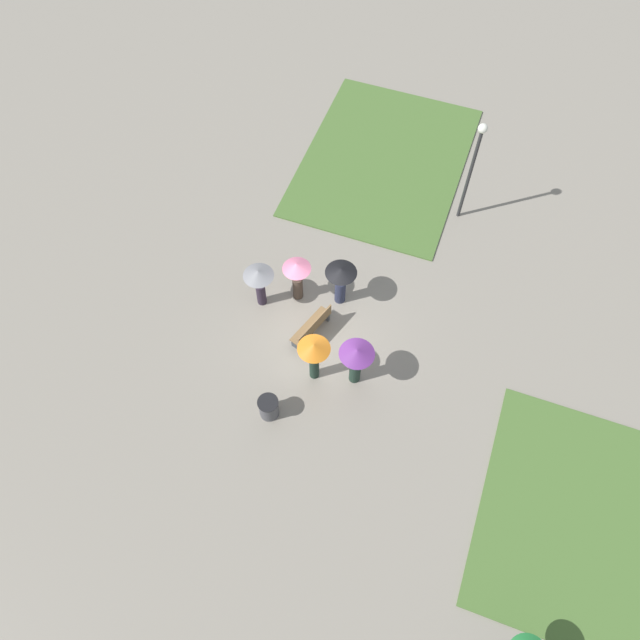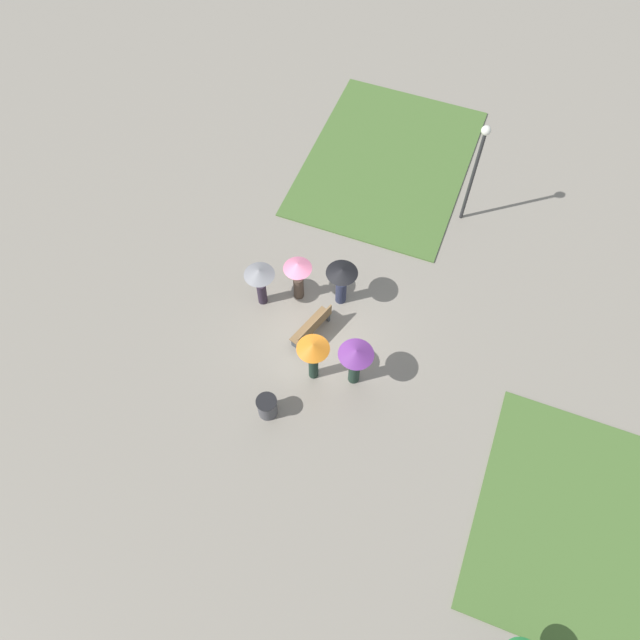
{
  "view_description": "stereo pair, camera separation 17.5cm",
  "coord_description": "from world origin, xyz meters",
  "px_view_note": "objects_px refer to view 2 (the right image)",
  "views": [
    {
      "loc": [
        9.81,
        3.63,
        17.76
      ],
      "look_at": [
        0.42,
        0.2,
        1.18
      ],
      "focal_mm": 35.0,
      "sensor_mm": 36.0,
      "label": 1
    },
    {
      "loc": [
        9.75,
        3.79,
        17.76
      ],
      "look_at": [
        0.42,
        0.2,
        1.18
      ],
      "focal_mm": 35.0,
      "sensor_mm": 36.0,
      "label": 2
    }
  ],
  "objects_px": {
    "crowd_person_pink": "(298,274)",
    "crowd_person_purple": "(356,359)",
    "crowd_person_grey": "(260,279)",
    "crowd_person_black": "(342,279)",
    "lamp_post": "(477,162)",
    "park_bench": "(312,327)",
    "trash_bin": "(267,407)",
    "crowd_person_orange": "(313,353)"
  },
  "relations": [
    {
      "from": "crowd_person_purple",
      "to": "crowd_person_black",
      "type": "height_order",
      "value": "crowd_person_purple"
    },
    {
      "from": "trash_bin",
      "to": "crowd_person_black",
      "type": "height_order",
      "value": "crowd_person_black"
    },
    {
      "from": "crowd_person_grey",
      "to": "park_bench",
      "type": "bearing_deg",
      "value": 126.43
    },
    {
      "from": "crowd_person_pink",
      "to": "trash_bin",
      "type": "bearing_deg",
      "value": 35.12
    },
    {
      "from": "park_bench",
      "to": "crowd_person_grey",
      "type": "distance_m",
      "value": 2.29
    },
    {
      "from": "crowd_person_grey",
      "to": "crowd_person_pink",
      "type": "height_order",
      "value": "crowd_person_pink"
    },
    {
      "from": "park_bench",
      "to": "trash_bin",
      "type": "relative_size",
      "value": 2.11
    },
    {
      "from": "lamp_post",
      "to": "crowd_person_purple",
      "type": "relative_size",
      "value": 2.3
    },
    {
      "from": "trash_bin",
      "to": "crowd_person_grey",
      "type": "relative_size",
      "value": 0.45
    },
    {
      "from": "trash_bin",
      "to": "crowd_person_purple",
      "type": "distance_m",
      "value": 3.02
    },
    {
      "from": "park_bench",
      "to": "lamp_post",
      "type": "height_order",
      "value": "lamp_post"
    },
    {
      "from": "crowd_person_grey",
      "to": "crowd_person_pink",
      "type": "xyz_separation_m",
      "value": [
        -0.65,
        1.06,
        -0.05
      ]
    },
    {
      "from": "crowd_person_grey",
      "to": "crowd_person_black",
      "type": "distance_m",
      "value": 2.63
    },
    {
      "from": "park_bench",
      "to": "lamp_post",
      "type": "xyz_separation_m",
      "value": [
        -6.61,
        3.3,
        2.3
      ]
    },
    {
      "from": "crowd_person_purple",
      "to": "crowd_person_orange",
      "type": "bearing_deg",
      "value": 166.95
    },
    {
      "from": "trash_bin",
      "to": "crowd_person_black",
      "type": "distance_m",
      "value": 4.76
    },
    {
      "from": "lamp_post",
      "to": "crowd_person_pink",
      "type": "relative_size",
      "value": 2.35
    },
    {
      "from": "crowd_person_pink",
      "to": "crowd_person_purple",
      "type": "bearing_deg",
      "value": 75.97
    },
    {
      "from": "trash_bin",
      "to": "crowd_person_grey",
      "type": "distance_m",
      "value": 4.16
    },
    {
      "from": "trash_bin",
      "to": "crowd_person_grey",
      "type": "bearing_deg",
      "value": -154.04
    },
    {
      "from": "crowd_person_pink",
      "to": "lamp_post",
      "type": "bearing_deg",
      "value": 166.96
    },
    {
      "from": "park_bench",
      "to": "lamp_post",
      "type": "distance_m",
      "value": 7.74
    },
    {
      "from": "lamp_post",
      "to": "trash_bin",
      "type": "relative_size",
      "value": 5.36
    },
    {
      "from": "crowd_person_pink",
      "to": "crowd_person_grey",
      "type": "bearing_deg",
      "value": -32.92
    },
    {
      "from": "trash_bin",
      "to": "crowd_person_orange",
      "type": "height_order",
      "value": "crowd_person_orange"
    },
    {
      "from": "park_bench",
      "to": "crowd_person_black",
      "type": "height_order",
      "value": "crowd_person_black"
    },
    {
      "from": "park_bench",
      "to": "crowd_person_orange",
      "type": "height_order",
      "value": "crowd_person_orange"
    },
    {
      "from": "crowd_person_purple",
      "to": "crowd_person_black",
      "type": "relative_size",
      "value": 1.06
    },
    {
      "from": "trash_bin",
      "to": "crowd_person_pink",
      "type": "height_order",
      "value": "crowd_person_pink"
    },
    {
      "from": "crowd_person_grey",
      "to": "crowd_person_orange",
      "type": "relative_size",
      "value": 0.9
    },
    {
      "from": "lamp_post",
      "to": "crowd_person_grey",
      "type": "relative_size",
      "value": 2.41
    },
    {
      "from": "trash_bin",
      "to": "crowd_person_pink",
      "type": "xyz_separation_m",
      "value": [
        -4.3,
        -0.72,
        0.86
      ]
    },
    {
      "from": "crowd_person_grey",
      "to": "crowd_person_black",
      "type": "height_order",
      "value": "crowd_person_grey"
    },
    {
      "from": "crowd_person_purple",
      "to": "crowd_person_pink",
      "type": "distance_m",
      "value": 3.61
    },
    {
      "from": "lamp_post",
      "to": "trash_bin",
      "type": "height_order",
      "value": "lamp_post"
    },
    {
      "from": "crowd_person_purple",
      "to": "crowd_person_grey",
      "type": "distance_m",
      "value": 4.18
    },
    {
      "from": "crowd_person_orange",
      "to": "crowd_person_pink",
      "type": "height_order",
      "value": "crowd_person_orange"
    },
    {
      "from": "trash_bin",
      "to": "crowd_person_purple",
      "type": "bearing_deg",
      "value": 134.1
    },
    {
      "from": "trash_bin",
      "to": "crowd_person_orange",
      "type": "distance_m",
      "value": 2.16
    },
    {
      "from": "crowd_person_black",
      "to": "crowd_person_pink",
      "type": "distance_m",
      "value": 1.43
    },
    {
      "from": "crowd_person_grey",
      "to": "crowd_person_purple",
      "type": "bearing_deg",
      "value": 119.5
    },
    {
      "from": "trash_bin",
      "to": "crowd_person_purple",
      "type": "relative_size",
      "value": 0.43
    }
  ]
}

